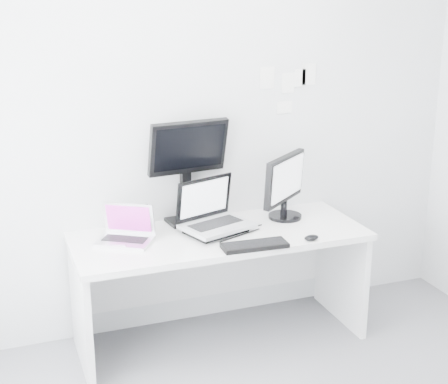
% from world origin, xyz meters
% --- Properties ---
extents(back_wall, '(3.60, 0.00, 3.60)m').
position_xyz_m(back_wall, '(0.00, 1.60, 1.35)').
color(back_wall, silver).
rests_on(back_wall, ground).
extents(desk, '(1.80, 0.70, 0.73)m').
position_xyz_m(desk, '(0.00, 1.25, 0.36)').
color(desk, white).
rests_on(desk, ground).
extents(macbook, '(0.39, 0.37, 0.24)m').
position_xyz_m(macbook, '(-0.58, 1.29, 0.85)').
color(macbook, silver).
rests_on(macbook, desk).
extents(speaker, '(0.11, 0.11, 0.17)m').
position_xyz_m(speaker, '(-0.44, 1.41, 0.82)').
color(speaker, black).
rests_on(speaker, desk).
extents(dell_laptop, '(0.49, 0.43, 0.34)m').
position_xyz_m(dell_laptop, '(-0.01, 1.27, 0.90)').
color(dell_laptop, '#A6A8AE').
rests_on(dell_laptop, desk).
extents(rear_monitor, '(0.52, 0.24, 0.69)m').
position_xyz_m(rear_monitor, '(-0.12, 1.52, 1.07)').
color(rear_monitor, black).
rests_on(rear_monitor, desk).
extents(samsung_monitor, '(0.51, 0.47, 0.44)m').
position_xyz_m(samsung_monitor, '(0.50, 1.37, 0.95)').
color(samsung_monitor, black).
rests_on(samsung_monitor, desk).
extents(keyboard, '(0.39, 0.16, 0.03)m').
position_xyz_m(keyboard, '(0.11, 0.96, 0.74)').
color(keyboard, black).
rests_on(keyboard, desk).
extents(mouse, '(0.11, 0.08, 0.03)m').
position_xyz_m(mouse, '(0.47, 0.95, 0.75)').
color(mouse, black).
rests_on(mouse, desk).
extents(wall_note_0, '(0.10, 0.00, 0.14)m').
position_xyz_m(wall_note_0, '(0.45, 1.59, 1.62)').
color(wall_note_0, white).
rests_on(wall_note_0, back_wall).
extents(wall_note_1, '(0.09, 0.00, 0.13)m').
position_xyz_m(wall_note_1, '(0.60, 1.59, 1.58)').
color(wall_note_1, white).
rests_on(wall_note_1, back_wall).
extents(wall_note_2, '(0.10, 0.00, 0.14)m').
position_xyz_m(wall_note_2, '(0.75, 1.59, 1.63)').
color(wall_note_2, white).
rests_on(wall_note_2, back_wall).
extents(wall_note_3, '(0.11, 0.00, 0.08)m').
position_xyz_m(wall_note_3, '(0.58, 1.59, 1.42)').
color(wall_note_3, white).
rests_on(wall_note_3, back_wall).
extents(wall_note_4, '(0.08, 0.00, 0.11)m').
position_xyz_m(wall_note_4, '(0.69, 1.59, 1.61)').
color(wall_note_4, white).
rests_on(wall_note_4, back_wall).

